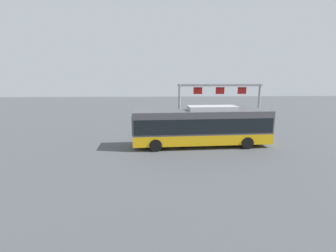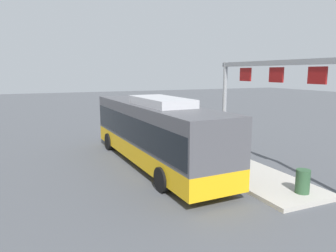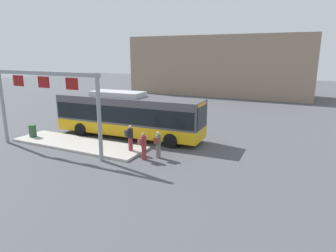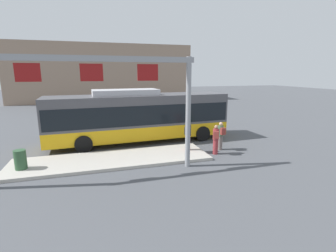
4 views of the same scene
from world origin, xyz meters
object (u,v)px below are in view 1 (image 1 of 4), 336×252
object	(u,v)px
person_waiting_near	(152,129)
person_waiting_mid	(159,128)
bus_main	(202,125)
trash_bin	(255,130)
person_boarding	(173,127)

from	to	relation	value
person_waiting_near	person_waiting_mid	bearing A→B (deg)	131.84
bus_main	person_waiting_near	distance (m)	5.35
bus_main	trash_bin	size ratio (longest dim) A/B	12.99
trash_bin	bus_main	bearing A→B (deg)	30.10
person_waiting_near	person_waiting_mid	distance (m)	0.92
person_waiting_near	person_boarding	bearing A→B (deg)	85.90
person_boarding	person_waiting_mid	size ratio (longest dim) A/B	1.00
person_boarding	person_waiting_near	xyz separation A→B (m)	(2.05, -0.04, -0.16)
person_waiting_mid	trash_bin	xyz separation A→B (m)	(-9.75, 0.22, -0.28)
person_boarding	person_waiting_near	size ratio (longest dim) A/B	1.00
person_waiting_near	trash_bin	distance (m)	10.42
person_waiting_near	trash_bin	xyz separation A→B (m)	(-10.40, -0.42, -0.28)
bus_main	person_boarding	bearing A→B (deg)	-57.77
bus_main	trash_bin	xyz separation A→B (m)	(-6.18, -3.59, -1.20)
bus_main	person_waiting_near	xyz separation A→B (m)	(4.22, -3.16, -0.92)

